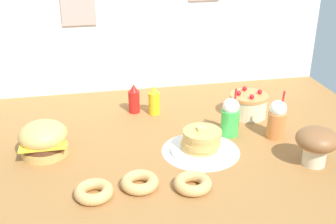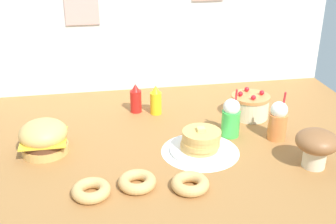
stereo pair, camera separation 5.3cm
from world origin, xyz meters
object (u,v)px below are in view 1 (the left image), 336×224
at_px(orange_float_cup, 277,119).
at_px(pancake_stack, 201,142).
at_px(donut_pink_glaze, 94,191).
at_px(donut_chocolate, 140,182).
at_px(ketchup_bottle, 134,99).
at_px(burger, 44,139).
at_px(cream_soda_cup, 230,117).
at_px(layer_cake, 248,105).
at_px(mushroom_stool, 316,143).
at_px(donut_vanilla, 193,183).
at_px(mustard_bottle, 155,101).

bearing_deg(orange_float_cup, pancake_stack, -171.07).
height_order(donut_pink_glaze, donut_chocolate, same).
xyz_separation_m(ketchup_bottle, donut_chocolate, (-0.08, -0.79, -0.06)).
height_order(burger, cream_soda_cup, cream_soda_cup).
bearing_deg(donut_chocolate, donut_pink_glaze, -171.28).
bearing_deg(layer_cake, cream_soda_cup, -131.51).
height_order(layer_cake, donut_pink_glaze, layer_cake).
distance_m(pancake_stack, orange_float_cup, 0.44).
xyz_separation_m(orange_float_cup, mushroom_stool, (0.06, -0.29, 0.01)).
height_order(cream_soda_cup, donut_vanilla, cream_soda_cup).
bearing_deg(donut_pink_glaze, cream_soda_cup, 29.75).
relative_size(cream_soda_cup, mushroom_stool, 1.36).
relative_size(mustard_bottle, orange_float_cup, 0.67).
xyz_separation_m(donut_chocolate, donut_vanilla, (0.22, -0.05, 0.00)).
xyz_separation_m(donut_chocolate, mushroom_stool, (0.84, 0.02, 0.09)).
relative_size(burger, donut_vanilla, 1.43).
bearing_deg(pancake_stack, mustard_bottle, 106.80).
bearing_deg(cream_soda_cup, burger, -179.38).
bearing_deg(orange_float_cup, cream_soda_cup, 161.44).
xyz_separation_m(mustard_bottle, donut_pink_glaze, (-0.39, -0.77, -0.06)).
distance_m(cream_soda_cup, orange_float_cup, 0.24).
distance_m(ketchup_bottle, donut_chocolate, 0.79).
bearing_deg(ketchup_bottle, burger, -140.85).
bearing_deg(ketchup_bottle, pancake_stack, -63.82).
bearing_deg(donut_chocolate, layer_cake, 39.61).
relative_size(burger, orange_float_cup, 0.88).
bearing_deg(pancake_stack, cream_soda_cup, 36.02).
bearing_deg(layer_cake, orange_float_cup, -81.21).
distance_m(burger, donut_chocolate, 0.57).
distance_m(layer_cake, donut_chocolate, 0.95).
distance_m(mustard_bottle, donut_pink_glaze, 0.87).
relative_size(orange_float_cup, donut_vanilla, 1.61).
height_order(donut_vanilla, mushroom_stool, mushroom_stool).
distance_m(ketchup_bottle, donut_pink_glaze, 0.87).
height_order(burger, mustard_bottle, mustard_bottle).
bearing_deg(pancake_stack, donut_vanilla, -111.72).
bearing_deg(ketchup_bottle, donut_vanilla, -80.22).
bearing_deg(mushroom_stool, mustard_bottle, 131.80).
distance_m(cream_soda_cup, donut_chocolate, 0.67).
xyz_separation_m(cream_soda_cup, orange_float_cup, (0.23, -0.08, 0.00)).
distance_m(cream_soda_cup, donut_vanilla, 0.56).
xyz_separation_m(burger, mustard_bottle, (0.62, 0.36, 0.00)).
bearing_deg(pancake_stack, ketchup_bottle, 116.18).
height_order(layer_cake, ketchup_bottle, ketchup_bottle).
bearing_deg(layer_cake, donut_vanilla, -127.58).
distance_m(layer_cake, orange_float_cup, 0.29).
bearing_deg(donut_vanilla, pancake_stack, 68.28).
relative_size(burger, layer_cake, 1.06).
bearing_deg(pancake_stack, orange_float_cup, 8.93).
relative_size(cream_soda_cup, donut_vanilla, 1.61).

